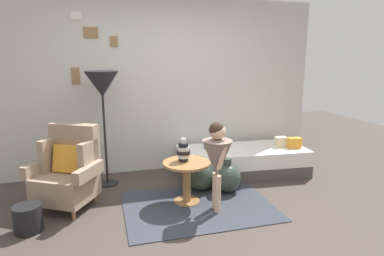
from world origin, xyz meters
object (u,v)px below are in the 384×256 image
(book_on_daybed, at_px, (212,147))
(magazine_basket, at_px, (28,219))
(daybed, at_px, (242,161))
(vase_striped, at_px, (183,152))
(armchair, at_px, (68,171))
(demijohn_near, at_px, (200,176))
(side_table, at_px, (187,173))
(demijohn_far, at_px, (227,178))
(person_child, at_px, (217,156))
(floor_lamp, at_px, (102,87))

(book_on_daybed, height_order, magazine_basket, book_on_daybed)
(daybed, bearing_deg, vase_striped, -147.47)
(armchair, xyz_separation_m, magazine_basket, (-0.37, -0.50, -0.30))
(demijohn_near, bearing_deg, armchair, -178.67)
(book_on_daybed, distance_m, demijohn_near, 0.70)
(side_table, bearing_deg, daybed, 34.90)
(book_on_daybed, relative_size, demijohn_far, 0.48)
(demijohn_near, bearing_deg, daybed, 28.30)
(daybed, bearing_deg, armchair, -169.18)
(vase_striped, height_order, magazine_basket, vase_striped)
(person_child, bearing_deg, demijohn_near, 89.76)
(side_table, xyz_separation_m, demijohn_far, (0.59, 0.17, -0.18))
(daybed, relative_size, magazine_basket, 6.98)
(vase_striped, bearing_deg, demijohn_far, 11.16)
(armchair, distance_m, demijohn_near, 1.65)
(floor_lamp, relative_size, demijohn_near, 3.42)
(magazine_basket, bearing_deg, person_child, -2.62)
(side_table, height_order, floor_lamp, floor_lamp)
(demijohn_near, bearing_deg, demijohn_far, -24.62)
(demijohn_near, height_order, magazine_basket, demijohn_near)
(daybed, height_order, demijohn_far, demijohn_far)
(armchair, xyz_separation_m, person_child, (1.63, -0.59, 0.23))
(side_table, distance_m, magazine_basket, 1.76)
(daybed, xyz_separation_m, person_child, (-0.79, -1.06, 0.47))
(vase_striped, distance_m, floor_lamp, 1.41)
(demijohn_near, bearing_deg, person_child, -90.24)
(vase_striped, relative_size, magazine_basket, 1.01)
(vase_striped, bearing_deg, demijohn_near, 41.98)
(daybed, xyz_separation_m, demijohn_far, (-0.47, -0.57, -0.01))
(floor_lamp, relative_size, magazine_basket, 5.58)
(vase_striped, bearing_deg, floor_lamp, 137.53)
(demijohn_near, height_order, demijohn_far, demijohn_near)
(armchair, height_order, demijohn_far, armchair)
(armchair, distance_m, daybed, 2.48)
(book_on_daybed, bearing_deg, daybed, -17.52)
(armchair, height_order, floor_lamp, floor_lamp)
(floor_lamp, distance_m, book_on_daybed, 1.80)
(side_table, xyz_separation_m, person_child, (0.27, -0.32, 0.29))
(vase_striped, distance_m, demijohn_near, 0.60)
(demijohn_near, bearing_deg, vase_striped, -138.02)
(vase_striped, height_order, demijohn_near, vase_striped)
(armchair, distance_m, demijohn_far, 1.97)
(demijohn_near, bearing_deg, magazine_basket, -164.90)
(vase_striped, relative_size, book_on_daybed, 1.28)
(person_child, bearing_deg, magazine_basket, 177.38)
(side_table, bearing_deg, vase_striped, 121.36)
(vase_striped, relative_size, demijohn_near, 0.62)
(book_on_daybed, distance_m, demijohn_far, 0.75)
(person_child, bearing_deg, floor_lamp, 135.21)
(vase_striped, relative_size, person_child, 0.27)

